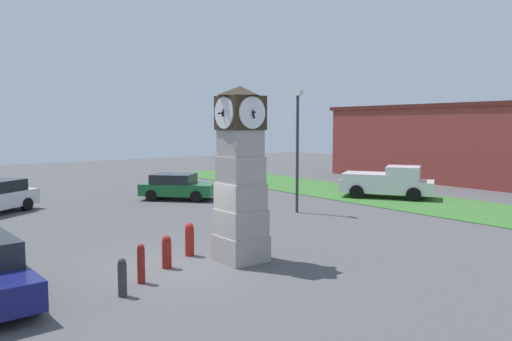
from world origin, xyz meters
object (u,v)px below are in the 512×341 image
object	(u,v)px
bollard_far_row	(141,263)
pickup_truck	(387,182)
clock_tower	(241,179)
car_far_lot	(177,186)
street_lamp_far_side	(297,142)
bollard_near_tower	(190,239)
bollard_end_row	(122,277)
bollard_mid_row	(167,251)

from	to	relation	value
bollard_far_row	pickup_truck	bearing A→B (deg)	108.01
clock_tower	pickup_truck	world-z (taller)	clock_tower
car_far_lot	pickup_truck	xyz separation A→B (m)	(6.83, 9.76, 0.19)
car_far_lot	street_lamp_far_side	world-z (taller)	street_lamp_far_side
car_far_lot	bollard_far_row	bearing A→B (deg)	-32.26
bollard_near_tower	bollard_end_row	distance (m)	3.97
pickup_truck	bollard_near_tower	bearing A→B (deg)	-74.95
clock_tower	bollard_near_tower	distance (m)	2.67
bollard_near_tower	bollard_end_row	bearing A→B (deg)	-54.20
bollard_near_tower	bollard_far_row	size ratio (longest dim) A/B	1.01
bollard_far_row	bollard_near_tower	bearing A→B (deg)	124.26
bollard_far_row	clock_tower	bearing A→B (deg)	92.83
bollard_far_row	pickup_truck	xyz separation A→B (m)	(-5.76, 17.71, 0.39)
bollard_near_tower	pickup_truck	world-z (taller)	pickup_truck
bollard_far_row	pickup_truck	world-z (taller)	pickup_truck
clock_tower	bollard_near_tower	world-z (taller)	clock_tower
bollard_far_row	street_lamp_far_side	xyz separation A→B (m)	(-5.43, 10.48, 2.84)
bollard_end_row	bollard_near_tower	bearing A→B (deg)	125.80
bollard_far_row	bollard_end_row	xyz separation A→B (m)	(0.68, -0.80, -0.05)
clock_tower	bollard_mid_row	distance (m)	3.07
bollard_far_row	bollard_end_row	world-z (taller)	bollard_far_row
bollard_near_tower	pickup_truck	distance (m)	15.84
bollard_end_row	bollard_mid_row	bearing A→B (deg)	127.33
clock_tower	car_far_lot	bearing A→B (deg)	159.78
bollard_mid_row	car_far_lot	size ratio (longest dim) A/B	0.23
bollard_mid_row	bollard_end_row	bearing A→B (deg)	-52.67
bollard_near_tower	bollard_mid_row	size ratio (longest dim) A/B	1.09
clock_tower	bollard_far_row	size ratio (longest dim) A/B	5.04
clock_tower	bollard_far_row	bearing A→B (deg)	-87.17
bollard_mid_row	bollard_end_row	world-z (taller)	bollard_mid_row
bollard_mid_row	bollard_far_row	size ratio (longest dim) A/B	0.92
car_far_lot	pickup_truck	world-z (taller)	pickup_truck
bollard_near_tower	street_lamp_far_side	bearing A→B (deg)	115.15
bollard_end_row	clock_tower	bearing A→B (deg)	101.42
bollard_near_tower	bollard_end_row	xyz separation A→B (m)	(2.32, -3.22, -0.06)
car_far_lot	bollard_mid_row	bearing A→B (deg)	-29.92
clock_tower	pickup_truck	bearing A→B (deg)	111.30
bollard_mid_row	bollard_far_row	bearing A→B (deg)	-54.67
clock_tower	bollard_end_row	size ratio (longest dim) A/B	5.58
bollard_mid_row	bollard_end_row	xyz separation A→B (m)	(1.52, -1.99, -0.01)
bollard_far_row	bollard_end_row	bearing A→B (deg)	-49.90
car_far_lot	street_lamp_far_side	size ratio (longest dim) A/B	0.75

